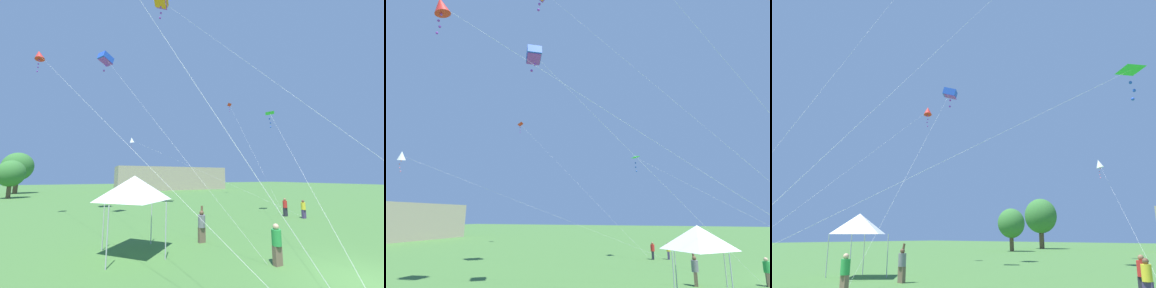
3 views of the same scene
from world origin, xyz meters
The scene contains 10 objects.
festival_tent centered at (-6.49, 6.14, 2.89)m, with size 2.59×2.59×3.46m.
person_green_shirt centered at (-1.59, 2.47, 0.84)m, with size 0.37×0.37×1.57m.
person_red_shirt centered at (7.33, 9.83, 0.83)m, with size 0.36×0.36×1.54m.
person_yellow_shirt centered at (7.91, 8.47, 0.80)m, with size 0.35×0.35×1.49m.
person_grey_shirt centered at (-2.86, 6.36, 0.91)m, with size 0.38×0.38×1.87m.
kite_green_delta_0 centered at (7.31, 10.95, 9.59)m, with size 12.50×14.47×9.91m.
kite_blue_box_1 centered at (-7.75, 14.65, 13.54)m, with size 6.59×12.64×13.99m.
kite_red_delta_3 centered at (16.13, 29.68, 17.56)m, with size 9.34×20.34×18.11m.
kite_red_diamond_4 centered at (-12.94, 16.93, 13.77)m, with size 9.05×19.90×14.35m.
kite_white_diamond_6 centered at (-2.43, 30.97, 9.30)m, with size 11.40×22.61×9.81m.
Camera 2 is at (-22.50, 6.50, 3.88)m, focal length 28.00 mm.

